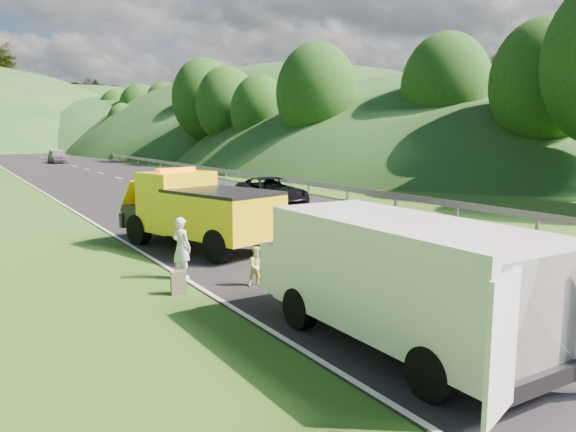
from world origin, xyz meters
TOP-DOWN VIEW (x-y plane):
  - ground at (0.00, 0.00)m, footprint 320.00×320.00m
  - road_surface at (3.00, 40.00)m, footprint 14.00×200.00m
  - guardrail at (10.30, 52.50)m, footprint 0.06×140.00m
  - tree_line_right at (23.00, 60.00)m, footprint 14.00×140.00m
  - hills_backdrop at (6.50, 134.70)m, footprint 201.00×288.60m
  - tow_truck at (-2.05, 4.98)m, footprint 3.82×6.48m
  - white_van at (-2.37, -4.88)m, footprint 3.64×6.62m
  - woman at (-3.92, 1.64)m, footprint 0.64×0.72m
  - child at (-2.60, -0.12)m, footprint 0.52×0.42m
  - worker at (-2.09, -6.68)m, footprint 1.29×0.87m
  - suitcase at (-4.53, 0.29)m, footprint 0.38×0.26m
  - spare_tire at (-1.67, -5.28)m, footprint 0.70×0.70m
  - passing_suv at (5.05, 12.52)m, footprint 3.21×5.65m
  - dist_car_a at (2.48, 59.11)m, footprint 1.79×4.46m
  - dist_car_b at (3.78, 67.60)m, footprint 1.39×4.00m

SIDE VIEW (x-z plane):
  - ground at x=0.00m, z-range 0.00..0.00m
  - guardrail at x=10.30m, z-range -0.76..0.76m
  - tree_line_right at x=23.00m, z-range -7.00..7.00m
  - hills_backdrop at x=6.50m, z-range -22.00..22.00m
  - woman at x=-3.92m, z-range -0.81..0.81m
  - child at x=-2.60m, z-range -0.50..0.50m
  - worker at x=-2.09m, z-range -0.93..0.93m
  - spare_tire at x=-1.67m, z-range -0.10..0.10m
  - passing_suv at x=5.05m, z-range -0.74..0.74m
  - dist_car_a at x=2.48m, z-range -0.76..0.76m
  - dist_car_b at x=3.78m, z-range -0.66..0.66m
  - road_surface at x=3.00m, z-range 0.00..0.02m
  - suitcase at x=-4.53m, z-range 0.00..0.57m
  - tow_truck at x=-2.05m, z-range -0.03..2.60m
  - white_van at x=-2.37m, z-range 0.15..2.51m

